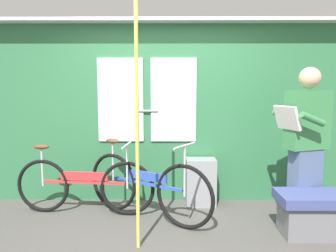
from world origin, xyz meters
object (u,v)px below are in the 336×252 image
at_px(passenger_reading_newspaper, 306,142).
at_px(bench_seat_corner, 312,213).
at_px(handrail_pole, 137,126).
at_px(trash_bin_by_wall, 201,182).
at_px(bicycle_leaning_behind, 84,185).
at_px(bicycle_near_door, 146,187).

distance_m(passenger_reading_newspaper, bench_seat_corner, 0.75).
xyz_separation_m(handrail_pole, bench_seat_corner, (1.77, 0.26, -0.94)).
bearing_deg(trash_bin_by_wall, bicycle_leaning_behind, -167.85).
height_order(passenger_reading_newspaper, trash_bin_by_wall, passenger_reading_newspaper).
distance_m(trash_bin_by_wall, bench_seat_corner, 1.38).
height_order(bicycle_leaning_behind, passenger_reading_newspaper, passenger_reading_newspaper).
xyz_separation_m(bicycle_near_door, bicycle_leaning_behind, (-0.76, 0.14, -0.03)).
bearing_deg(handrail_pole, bicycle_leaning_behind, 131.48).
bearing_deg(bench_seat_corner, bicycle_leaning_behind, 167.00).
relative_size(passenger_reading_newspaper, handrail_pole, 0.74).
height_order(passenger_reading_newspaper, bench_seat_corner, passenger_reading_newspaper).
bearing_deg(trash_bin_by_wall, bench_seat_corner, -40.07).
distance_m(bicycle_near_door, passenger_reading_newspaper, 1.87).
distance_m(handrail_pole, bench_seat_corner, 2.02).
bearing_deg(bicycle_leaning_behind, bench_seat_corner, -7.75).
bearing_deg(bench_seat_corner, trash_bin_by_wall, 139.93).
height_order(passenger_reading_newspaper, handrail_pole, handrail_pole).
bearing_deg(passenger_reading_newspaper, bicycle_leaning_behind, -25.59).
relative_size(bicycle_near_door, bench_seat_corner, 2.13).
bearing_deg(passenger_reading_newspaper, bench_seat_corner, 63.34).
relative_size(trash_bin_by_wall, handrail_pole, 0.26).
relative_size(bicycle_near_door, handrail_pole, 0.63).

